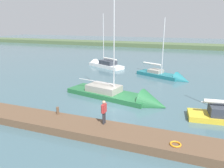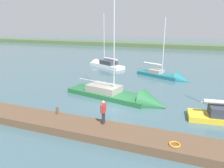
% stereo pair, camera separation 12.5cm
% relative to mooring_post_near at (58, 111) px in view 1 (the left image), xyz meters
% --- Properties ---
extents(ground_plane, '(200.00, 200.00, 0.00)m').
position_rel_mooring_post_near_xyz_m(ground_plane, '(-3.28, -5.01, -0.86)').
color(ground_plane, '#42606B').
extents(far_shoreline, '(180.00, 8.00, 2.40)m').
position_rel_mooring_post_near_xyz_m(far_shoreline, '(-3.28, -57.08, -0.86)').
color(far_shoreline, '#4C603D').
rests_on(far_shoreline, ground_plane).
extents(dock_pier, '(21.87, 2.40, 0.57)m').
position_rel_mooring_post_near_xyz_m(dock_pier, '(-3.28, 0.84, -0.58)').
color(dock_pier, brown).
rests_on(dock_pier, ground_plane).
extents(mooring_post_near, '(0.20, 0.20, 0.59)m').
position_rel_mooring_post_near_xyz_m(mooring_post_near, '(0.00, 0.00, 0.00)').
color(mooring_post_near, brown).
rests_on(mooring_post_near, dock_pier).
extents(life_ring_buoy, '(0.66, 0.66, 0.10)m').
position_rel_mooring_post_near_xyz_m(life_ring_buoy, '(-8.78, 1.32, -0.24)').
color(life_ring_buoy, orange).
rests_on(life_ring_buoy, dock_pier).
extents(sailboat_near_dock, '(7.87, 5.06, 9.01)m').
position_rel_mooring_post_near_xyz_m(sailboat_near_dock, '(-6.18, -16.81, -0.75)').
color(sailboat_near_dock, '#1E6B75').
rests_on(sailboat_near_dock, ground_plane).
extents(sailboat_far_left, '(10.92, 4.82, 13.26)m').
position_rel_mooring_post_near_xyz_m(sailboat_far_left, '(-3.43, -6.36, -0.68)').
color(sailboat_far_left, '#236638').
rests_on(sailboat_far_left, ground_plane).
extents(sailboat_outer_mooring, '(8.37, 5.62, 9.79)m').
position_rel_mooring_post_near_xyz_m(sailboat_outer_mooring, '(5.57, -21.48, -0.69)').
color(sailboat_outer_mooring, white).
rests_on(sailboat_outer_mooring, ground_plane).
extents(person_on_dock, '(0.24, 0.64, 1.69)m').
position_rel_mooring_post_near_xyz_m(person_on_dock, '(-3.92, 0.24, 0.68)').
color(person_on_dock, '#28282D').
rests_on(person_on_dock, dock_pier).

